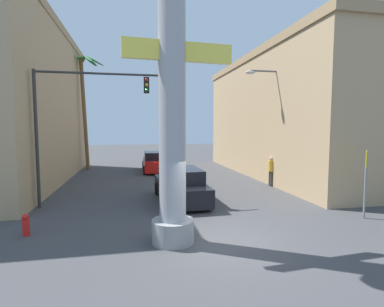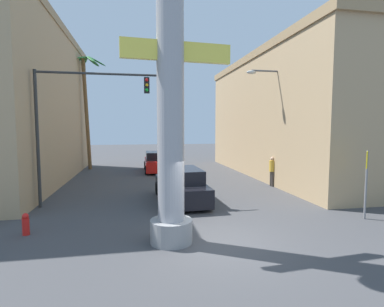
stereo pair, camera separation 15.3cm
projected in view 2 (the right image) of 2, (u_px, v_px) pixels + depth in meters
ground_plane at (175, 183)px, 18.87m from camera, size 87.73×87.73×0.00m
building_left at (12, 103)px, 18.53m from camera, size 6.49×17.06×9.92m
building_right at (305, 116)px, 22.10m from camera, size 8.92×18.72×8.66m
neon_sign_pole at (170, 64)px, 8.65m from camera, size 3.64×1.28×11.33m
street_lamp at (284, 115)px, 17.25m from camera, size 2.91×0.28×6.80m
crossing_sign at (367, 174)px, 11.29m from camera, size 0.47×0.47×2.63m
traffic_light_mast at (79, 111)px, 13.05m from camera, size 5.57×0.32×5.93m
car_lead at (181, 186)px, 14.13m from camera, size 2.19×4.75×1.56m
car_far at (156, 162)px, 23.82m from camera, size 1.92×4.58×1.56m
palm_tree_near_right at (344, 96)px, 13.50m from camera, size 2.40×2.42×8.20m
palm_tree_mid_right at (263, 115)px, 22.01m from camera, size 2.48×2.44×7.31m
palm_tree_far_left at (87, 96)px, 24.33m from camera, size 2.93×2.90×9.24m
pedestrian_mid_right at (272, 169)px, 17.69m from camera, size 0.34×0.34×1.76m
fire_hydrant at (26, 224)px, 9.70m from camera, size 0.22×0.22×0.72m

